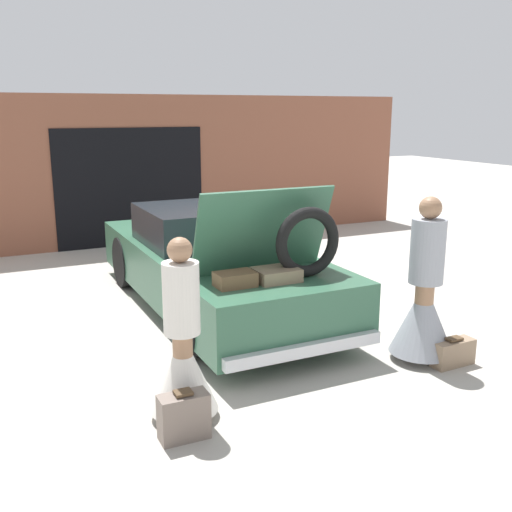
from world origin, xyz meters
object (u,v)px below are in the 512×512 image
person_right (424,304)px  suitcase_beside_right_person (453,353)px  person_left (183,356)px  car (213,263)px  suitcase_beside_left_person (184,416)px

person_right → suitcase_beside_right_person: person_right is taller
person_left → person_right: person_right is taller
person_left → person_right: 2.61m
car → person_left: (-1.30, -2.60, -0.04)m
car → suitcase_beside_left_person: bearing=-115.9°
suitcase_beside_right_person → person_right: bearing=125.4°
suitcase_beside_left_person → suitcase_beside_right_person: (2.90, 0.15, -0.05)m
car → person_left: car is taller
car → person_right: (1.30, -2.51, 0.01)m
person_right → suitcase_beside_left_person: (-2.72, -0.41, -0.41)m
person_left → person_right: size_ratio=0.91×
car → suitcase_beside_left_person: car is taller
person_left → suitcase_beside_right_person: bearing=77.4°
suitcase_beside_left_person → suitcase_beside_right_person: size_ratio=0.87×
car → suitcase_beside_right_person: bearing=-61.8°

